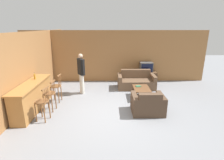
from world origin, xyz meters
TOP-DOWN VIEW (x-y plane):
  - ground_plane at (0.00, 0.00)m, footprint 24.00×24.00m
  - wall_back at (0.00, 3.52)m, footprint 9.40×0.08m
  - wall_left at (-3.16, 1.26)m, footprint 0.08×8.52m
  - bar_counter at (-2.83, 0.14)m, footprint 0.55×2.33m
  - bar_chair_near at (-2.24, -0.55)m, footprint 0.49×0.49m
  - bar_chair_mid at (-2.24, 0.11)m, footprint 0.46×0.46m
  - bar_chair_far at (-2.24, 0.85)m, footprint 0.44×0.44m
  - couch_far at (1.02, 2.40)m, footprint 1.71×0.91m
  - armchair_near at (1.05, -0.11)m, footprint 1.04×0.86m
  - coffee_table at (1.06, 1.18)m, footprint 0.63×0.95m
  - tv_unit at (1.62, 3.19)m, footprint 1.07×0.51m
  - tv at (1.62, 3.19)m, footprint 0.62×0.46m
  - bottle at (-2.87, 0.60)m, footprint 0.06×0.06m
  - book_on_table at (0.95, 1.35)m, footprint 0.22×0.19m
  - person_by_window at (-1.40, 1.70)m, footprint 0.36×0.48m

SIDE VIEW (x-z plane):
  - ground_plane at x=0.00m, z-range 0.00..0.00m
  - tv_unit at x=1.62m, z-range 0.00..0.56m
  - couch_far at x=1.02m, z-range -0.12..0.70m
  - armchair_near at x=1.05m, z-range -0.10..0.69m
  - coffee_table at x=1.06m, z-range 0.15..0.57m
  - book_on_table at x=0.95m, z-range 0.42..0.45m
  - bar_counter at x=-2.83m, z-range 0.00..0.98m
  - bar_chair_near at x=-2.24m, z-range 0.03..1.09m
  - bar_chair_mid at x=-2.24m, z-range 0.03..1.09m
  - bar_chair_far at x=-2.24m, z-range 0.03..1.09m
  - tv at x=1.62m, z-range 0.56..1.05m
  - person_by_window at x=-1.40m, z-range 0.12..1.83m
  - bottle at x=-2.87m, z-range 0.96..1.20m
  - wall_left at x=-3.16m, z-range 0.00..2.60m
  - wall_back at x=0.00m, z-range 0.00..2.60m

